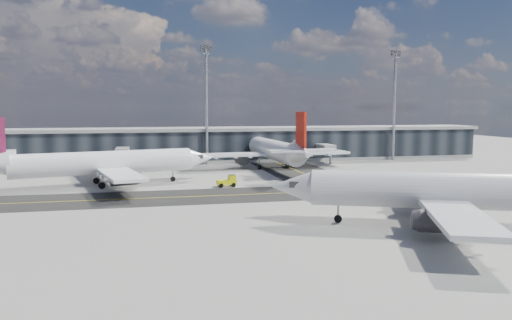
# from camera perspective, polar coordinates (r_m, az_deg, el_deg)

# --- Properties ---
(ground) EXTENTS (300.00, 300.00, 0.00)m
(ground) POSITION_cam_1_polar(r_m,az_deg,el_deg) (76.69, -1.32, -4.51)
(ground) COLOR gray
(ground) RESTS_ON ground
(taxiway_lanes) EXTENTS (180.00, 63.00, 0.03)m
(taxiway_lanes) POSITION_cam_1_polar(r_m,az_deg,el_deg) (87.83, -0.17, -3.15)
(taxiway_lanes) COLOR black
(taxiway_lanes) RESTS_ON ground
(terminal_concourse) EXTENTS (152.00, 19.80, 8.80)m
(terminal_concourse) POSITION_cam_1_polar(r_m,az_deg,el_deg) (130.12, -5.98, 1.62)
(terminal_concourse) COLOR black
(terminal_concourse) RESTS_ON ground
(floodlight_masts) EXTENTS (102.50, 0.70, 28.90)m
(floodlight_masts) POSITION_cam_1_polar(r_m,az_deg,el_deg) (122.86, -5.69, 6.74)
(floodlight_masts) COLOR gray
(floodlight_masts) RESTS_ON ground
(airliner_af) EXTENTS (41.64, 35.79, 12.44)m
(airliner_af) POSITION_cam_1_polar(r_m,az_deg,el_deg) (92.98, -17.33, -0.36)
(airliner_af) COLOR white
(airliner_af) RESTS_ON ground
(airliner_redtail) EXTENTS (37.96, 44.55, 13.21)m
(airliner_redtail) POSITION_cam_1_polar(r_m,az_deg,el_deg) (113.77, 1.94, 1.16)
(airliner_redtail) COLOR white
(airliner_redtail) RESTS_ON ground
(airliner_near) EXTENTS (41.47, 35.88, 12.77)m
(airliner_near) POSITION_cam_1_polar(r_m,az_deg,el_deg) (62.95, 21.84, -3.37)
(airliner_near) COLOR silver
(airliner_near) RESTS_ON ground
(baggage_tug) EXTENTS (3.47, 1.94, 2.11)m
(baggage_tug) POSITION_cam_1_polar(r_m,az_deg,el_deg) (88.51, -3.20, -2.40)
(baggage_tug) COLOR #FAFA0D
(baggage_tug) RESTS_ON ground
(service_van) EXTENTS (3.55, 6.25, 1.65)m
(service_van) POSITION_cam_1_polar(r_m,az_deg,el_deg) (124.28, 4.84, -0.09)
(service_van) COLOR white
(service_van) RESTS_ON ground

